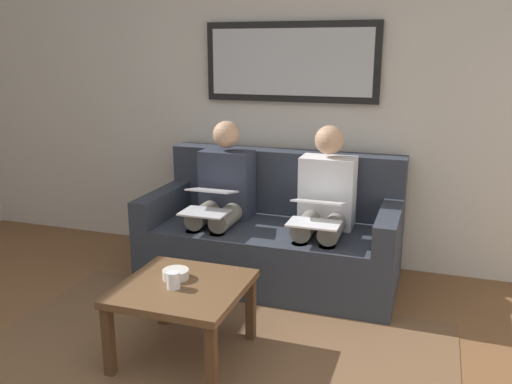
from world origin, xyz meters
name	(u,v)px	position (x,y,z in m)	size (l,w,h in m)	color
wall_rear	(293,95)	(0.00, -2.60, 1.30)	(6.00, 0.12, 2.60)	beige
area_rug	(205,364)	(0.00, -0.85, 0.00)	(2.60, 1.80, 0.01)	brown
couch	(274,235)	(0.00, -2.12, 0.31)	(1.80, 0.90, 0.90)	#2D333D
framed_mirror	(291,62)	(0.00, -2.51, 1.55)	(1.33, 0.05, 0.59)	black
coffee_table	(183,295)	(0.14, -0.90, 0.37)	(0.65, 0.65, 0.43)	brown
cup	(173,280)	(0.17, -0.85, 0.47)	(0.07, 0.07, 0.09)	silver
bowl	(176,274)	(0.22, -0.96, 0.45)	(0.15, 0.15, 0.05)	beige
person_left	(324,204)	(-0.38, -2.05, 0.61)	(0.38, 0.58, 1.14)	silver
laptop_white	(317,211)	(-0.38, -1.80, 0.63)	(0.33, 0.34, 0.14)	white
person_right	(222,195)	(0.38, -2.05, 0.61)	(0.38, 0.58, 1.14)	#2D3342
laptop_silver	(209,200)	(0.38, -1.81, 0.63)	(0.32, 0.37, 0.15)	silver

